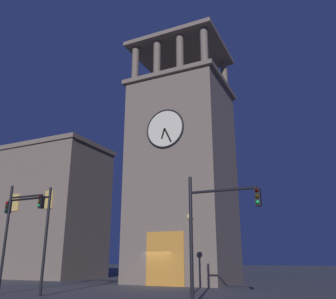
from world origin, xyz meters
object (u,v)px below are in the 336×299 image
object	(u,v)px
traffic_signal_near	(17,223)
traffic_signal_mid	(213,220)
street_lamp	(190,236)
clocktower	(183,173)
traffic_signal_far	(33,224)
adjacent_wing_building	(27,212)

from	to	relation	value
traffic_signal_near	traffic_signal_mid	bearing A→B (deg)	177.62
street_lamp	traffic_signal_mid	bearing A→B (deg)	121.60
traffic_signal_near	traffic_signal_mid	size ratio (longest dim) A/B	1.13
clocktower	traffic_signal_far	distance (m)	15.02
clocktower	traffic_signal_far	bearing A→B (deg)	73.33
traffic_signal_far	street_lamp	bearing A→B (deg)	-153.17
clocktower	adjacent_wing_building	size ratio (longest dim) A/B	1.35
adjacent_wing_building	traffic_signal_mid	bearing A→B (deg)	150.78
clocktower	traffic_signal_near	xyz separation A→B (m)	(5.13, 13.54, -5.55)
traffic_signal_near	adjacent_wing_building	bearing A→B (deg)	-44.38
adjacent_wing_building	traffic_signal_near	xyz separation A→B (m)	(-15.40, 15.07, -3.25)
adjacent_wing_building	traffic_signal_mid	world-z (taller)	adjacent_wing_building
clocktower	street_lamp	distance (m)	11.91
clocktower	street_lamp	bearing A→B (deg)	115.20
traffic_signal_near	street_lamp	distance (m)	10.44
traffic_signal_far	street_lamp	xyz separation A→B (m)	(-8.31, -4.20, -0.68)
traffic_signal_near	traffic_signal_far	xyz separation A→B (m)	(-1.13, -0.19, -0.06)
traffic_signal_mid	traffic_signal_far	xyz separation A→B (m)	(11.33, -0.71, 0.35)
adjacent_wing_building	traffic_signal_near	world-z (taller)	adjacent_wing_building
adjacent_wing_building	traffic_signal_near	distance (m)	21.78
traffic_signal_far	street_lamp	distance (m)	9.33
street_lamp	traffic_signal_far	bearing A→B (deg)	26.83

